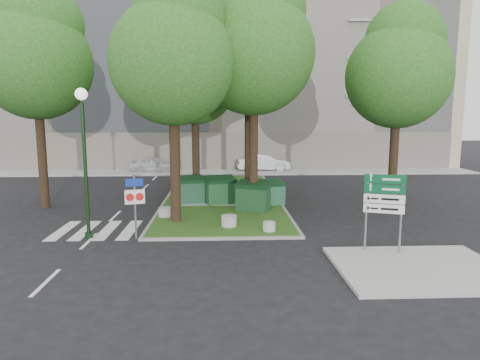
{
  "coord_description": "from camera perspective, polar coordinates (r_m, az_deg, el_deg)",
  "views": [
    {
      "loc": [
        0.5,
        -15.72,
        4.71
      ],
      "look_at": [
        1.25,
        1.81,
        2.0
      ],
      "focal_mm": 32.0,
      "sensor_mm": 36.0,
      "label": 1
    }
  ],
  "objects": [
    {
      "name": "median_island",
      "position": [
        24.18,
        -2.4,
        -2.32
      ],
      "size": [
        6.0,
        16.0,
        0.12
      ],
      "primitive_type": "cube",
      "color": "#234B15",
      "rests_on": "ground"
    },
    {
      "name": "directional_sign",
      "position": [
        15.02,
        18.66,
        -2.63
      ],
      "size": [
        1.25,
        0.47,
        2.62
      ],
      "rotation": [
        0.0,
        0.0,
        -0.34
      ],
      "color": "slate",
      "rests_on": "sidewalk_corner"
    },
    {
      "name": "tree_median_near_right",
      "position": [
        20.61,
        2.11,
        17.92
      ],
      "size": [
        5.6,
        5.6,
        11.46
      ],
      "color": "black",
      "rests_on": "ground"
    },
    {
      "name": "car_white",
      "position": [
        35.37,
        -11.42,
        2.02
      ],
      "size": [
        4.02,
        2.06,
        1.31
      ],
      "primitive_type": "imported",
      "rotation": [
        0.0,
        0.0,
        1.43
      ],
      "color": "silver",
      "rests_on": "ground"
    },
    {
      "name": "litter_bin",
      "position": [
        24.19,
        4.0,
        -1.25
      ],
      "size": [
        0.44,
        0.44,
        0.77
      ],
      "primitive_type": "cylinder",
      "color": "gold",
      "rests_on": "median_island"
    },
    {
      "name": "tree_median_near_left",
      "position": [
        18.57,
        -8.7,
        16.75
      ],
      "size": [
        5.2,
        5.2,
        10.53
      ],
      "color": "black",
      "rests_on": "ground"
    },
    {
      "name": "ground",
      "position": [
        16.42,
        -4.13,
        -7.91
      ],
      "size": [
        120.0,
        120.0,
        0.0
      ],
      "primitive_type": "plane",
      "color": "black",
      "rests_on": "ground"
    },
    {
      "name": "dumpster_d",
      "position": [
        22.04,
        4.11,
        -1.67
      ],
      "size": [
        1.5,
        1.17,
        1.26
      ],
      "rotation": [
        0.0,
        0.0,
        0.17
      ],
      "color": "#16492B",
      "rests_on": "median_island"
    },
    {
      "name": "street_lamp",
      "position": [
        16.99,
        -20.08,
        4.37
      ],
      "size": [
        0.45,
        0.45,
        5.66
      ],
      "color": "black",
      "rests_on": "ground"
    },
    {
      "name": "dumpster_c",
      "position": [
        20.54,
        1.78,
        -2.17
      ],
      "size": [
        1.83,
        1.56,
        1.44
      ],
      "rotation": [
        0.0,
        0.0,
        -0.36
      ],
      "color": "black",
      "rests_on": "median_island"
    },
    {
      "name": "sidewalk_corner",
      "position": [
        14.39,
        22.78,
        -10.78
      ],
      "size": [
        5.0,
        4.0,
        0.12
      ],
      "primitive_type": "cube",
      "color": "#999993",
      "rests_on": "ground"
    },
    {
      "name": "bollard_left",
      "position": [
        19.71,
        -9.99,
        -4.21
      ],
      "size": [
        0.58,
        0.58,
        0.41
      ],
      "primitive_type": "cylinder",
      "color": "#9E9D98",
      "rests_on": "median_island"
    },
    {
      "name": "median_kerb",
      "position": [
        24.18,
        -2.4,
        -2.34
      ],
      "size": [
        6.3,
        16.3,
        0.1
      ],
      "primitive_type": "cube",
      "color": "gray",
      "rests_on": "ground"
    },
    {
      "name": "tree_street_right",
      "position": [
        22.6,
        20.54,
        14.01
      ],
      "size": [
        5.0,
        5.0,
        10.06
      ],
      "color": "black",
      "rests_on": "ground"
    },
    {
      "name": "bollard_right",
      "position": [
        17.1,
        3.9,
        -6.2
      ],
      "size": [
        0.5,
        0.5,
        0.36
      ],
      "primitive_type": "cylinder",
      "color": "#AAAAA5",
      "rests_on": "median_island"
    },
    {
      "name": "traffic_sign_pole",
      "position": [
        16.56,
        -13.85,
        -2.34
      ],
      "size": [
        0.73,
        0.24,
        2.48
      ],
      "rotation": [
        0.0,
        0.0,
        0.28
      ],
      "color": "slate",
      "rests_on": "ground"
    },
    {
      "name": "tree_street_left",
      "position": [
        23.72,
        -25.43,
        15.08
      ],
      "size": [
        5.4,
        5.4,
        11.0
      ],
      "color": "black",
      "rests_on": "ground"
    },
    {
      "name": "zebra_crossing",
      "position": [
        18.35,
        -15.85,
        -6.41
      ],
      "size": [
        5.0,
        3.0,
        0.01
      ],
      "primitive_type": "cube",
      "color": "silver",
      "rests_on": "ground"
    },
    {
      "name": "dumpster_b",
      "position": [
        22.21,
        -2.68,
        -1.36
      ],
      "size": [
        1.78,
        1.47,
        1.43
      ],
      "rotation": [
        0.0,
        0.0,
        0.3
      ],
      "color": "#123F1D",
      "rests_on": "median_island"
    },
    {
      "name": "bollard_mid",
      "position": [
        17.76,
        -1.49,
        -5.45
      ],
      "size": [
        0.63,
        0.63,
        0.45
      ],
      "primitive_type": "cylinder",
      "color": "#A3A39E",
      "rests_on": "median_island"
    },
    {
      "name": "tree_median_mid",
      "position": [
        24.93,
        -5.86,
        13.96
      ],
      "size": [
        4.8,
        4.8,
        9.99
      ],
      "color": "black",
      "rests_on": "ground"
    },
    {
      "name": "tree_median_far",
      "position": [
        28.07,
        1.28,
        16.17
      ],
      "size": [
        5.8,
        5.8,
        11.93
      ],
      "color": "black",
      "rests_on": "ground"
    },
    {
      "name": "apartment_building",
      "position": [
        41.86,
        -3.21,
        13.28
      ],
      "size": [
        41.0,
        12.0,
        16.0
      ],
      "primitive_type": "cube",
      "color": "tan",
      "rests_on": "ground"
    },
    {
      "name": "building_sidewalk",
      "position": [
        34.54,
        -3.26,
        1.03
      ],
      "size": [
        42.0,
        3.0,
        0.12
      ],
      "primitive_type": "cube",
      "color": "#999993",
      "rests_on": "ground"
    },
    {
      "name": "dumpster_a",
      "position": [
        22.56,
        -6.74,
        -1.3
      ],
      "size": [
        1.69,
        1.35,
        1.39
      ],
      "rotation": [
        0.0,
        0.0,
        0.23
      ],
      "color": "#0F3920",
      "rests_on": "median_island"
    },
    {
      "name": "car_silver",
      "position": [
        35.62,
        3.12,
        2.35
      ],
      "size": [
        4.55,
        1.91,
        1.46
      ],
      "primitive_type": "imported",
      "rotation": [
        0.0,
        0.0,
        1.65
      ],
      "color": "#9A9DA2",
      "rests_on": "ground"
    }
  ]
}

